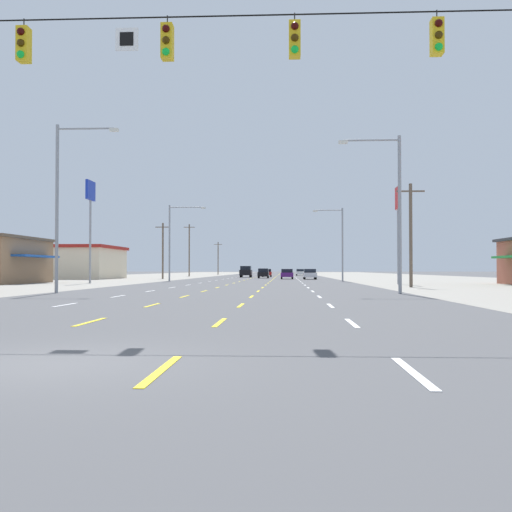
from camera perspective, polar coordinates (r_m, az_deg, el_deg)
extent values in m
plane|color=#4C4C4F|center=(74.94, 0.14, -2.36)|extent=(572.00, 572.00, 0.00)
cube|color=gray|center=(80.01, -17.87, -2.23)|extent=(28.00, 440.00, 0.01)
cube|color=gray|center=(77.81, 18.68, -2.25)|extent=(28.00, 440.00, 0.01)
cube|color=white|center=(24.97, -17.76, -4.47)|extent=(0.14, 2.60, 0.01)
cube|color=white|center=(32.09, -13.04, -3.77)|extent=(0.14, 2.60, 0.01)
cube|color=white|center=(39.35, -10.05, -3.32)|extent=(0.14, 2.60, 0.01)
cube|color=white|center=(46.69, -8.00, -3.00)|extent=(0.14, 2.60, 0.01)
cube|color=white|center=(54.07, -6.50, -2.77)|extent=(0.14, 2.60, 0.01)
cube|color=white|center=(61.48, -5.37, -2.59)|extent=(0.14, 2.60, 0.01)
cube|color=white|center=(68.91, -4.48, -2.45)|extent=(0.14, 2.60, 0.01)
cube|color=white|center=(76.36, -3.77, -2.33)|extent=(0.14, 2.60, 0.01)
cube|color=white|center=(83.81, -3.18, -2.24)|extent=(0.14, 2.60, 0.01)
cube|color=white|center=(91.27, -2.69, -2.16)|extent=(0.14, 2.60, 0.01)
cube|color=white|center=(98.74, -2.27, -2.09)|extent=(0.14, 2.60, 0.01)
cube|color=white|center=(106.21, -1.91, -2.03)|extent=(0.14, 2.60, 0.01)
cube|color=white|center=(113.69, -1.60, -1.98)|extent=(0.14, 2.60, 0.01)
cube|color=white|center=(121.16, -1.33, -1.94)|extent=(0.14, 2.60, 0.01)
cube|color=white|center=(128.65, -1.09, -1.90)|extent=(0.14, 2.60, 0.01)
cube|color=white|center=(136.13, -0.87, -1.87)|extent=(0.14, 2.60, 0.01)
cube|color=white|center=(143.61, -0.68, -1.84)|extent=(0.14, 2.60, 0.01)
cube|color=white|center=(151.10, -0.50, -1.81)|extent=(0.14, 2.60, 0.01)
cube|color=white|center=(158.59, -0.35, -1.78)|extent=(0.14, 2.60, 0.01)
cube|color=white|center=(166.08, -0.20, -1.76)|extent=(0.14, 2.60, 0.01)
cube|color=white|center=(173.57, -0.07, -1.74)|extent=(0.14, 2.60, 0.01)
cube|color=white|center=(181.06, 0.05, -1.72)|extent=(0.14, 2.60, 0.01)
cube|color=white|center=(188.55, 0.16, -1.70)|extent=(0.14, 2.60, 0.01)
cube|color=white|center=(196.04, 0.26, -1.68)|extent=(0.14, 2.60, 0.01)
cube|color=white|center=(203.53, 0.35, -1.67)|extent=(0.14, 2.60, 0.01)
cube|color=white|center=(211.03, 0.44, -1.66)|extent=(0.14, 2.60, 0.01)
cube|color=white|center=(218.52, 0.52, -1.64)|extent=(0.14, 2.60, 0.01)
cube|color=white|center=(226.01, 0.60, -1.63)|extent=(0.14, 2.60, 0.01)
cube|color=yellow|center=(16.75, -15.55, -6.09)|extent=(0.14, 2.60, 0.01)
cube|color=yellow|center=(23.96, -9.87, -4.65)|extent=(0.14, 2.60, 0.01)
cube|color=yellow|center=(31.32, -6.85, -3.86)|extent=(0.14, 2.60, 0.01)
cube|color=yellow|center=(38.72, -4.98, -3.37)|extent=(0.14, 2.60, 0.01)
cube|color=yellow|center=(46.16, -3.72, -3.03)|extent=(0.14, 2.60, 0.01)
cube|color=yellow|center=(53.62, -2.81, -2.79)|extent=(0.14, 2.60, 0.01)
cube|color=yellow|center=(61.08, -2.12, -2.60)|extent=(0.14, 2.60, 0.01)
cube|color=yellow|center=(68.56, -1.58, -2.46)|extent=(0.14, 2.60, 0.01)
cube|color=yellow|center=(76.03, -1.14, -2.34)|extent=(0.14, 2.60, 0.01)
cube|color=yellow|center=(83.52, -0.79, -2.24)|extent=(0.14, 2.60, 0.01)
cube|color=yellow|center=(91.00, -0.49, -2.16)|extent=(0.14, 2.60, 0.01)
cube|color=yellow|center=(98.49, -0.24, -2.10)|extent=(0.14, 2.60, 0.01)
cube|color=yellow|center=(105.98, -0.02, -2.04)|extent=(0.14, 2.60, 0.01)
cube|color=yellow|center=(113.47, 0.16, -1.99)|extent=(0.14, 2.60, 0.01)
cube|color=yellow|center=(120.96, 0.33, -1.94)|extent=(0.14, 2.60, 0.01)
cube|color=yellow|center=(128.46, 0.47, -1.90)|extent=(0.14, 2.60, 0.01)
cube|color=yellow|center=(135.95, 0.60, -1.87)|extent=(0.14, 2.60, 0.01)
cube|color=yellow|center=(143.44, 0.72, -1.84)|extent=(0.14, 2.60, 0.01)
cube|color=yellow|center=(150.94, 0.82, -1.81)|extent=(0.14, 2.60, 0.01)
cube|color=yellow|center=(158.43, 0.92, -1.78)|extent=(0.14, 2.60, 0.01)
cube|color=yellow|center=(165.93, 1.00, -1.76)|extent=(0.14, 2.60, 0.01)
cube|color=yellow|center=(173.43, 1.08, -1.74)|extent=(0.14, 2.60, 0.01)
cube|color=yellow|center=(180.92, 1.15, -1.72)|extent=(0.14, 2.60, 0.01)
cube|color=yellow|center=(188.42, 1.22, -1.70)|extent=(0.14, 2.60, 0.01)
cube|color=yellow|center=(195.92, 1.28, -1.68)|extent=(0.14, 2.60, 0.01)
cube|color=yellow|center=(203.41, 1.34, -1.67)|extent=(0.14, 2.60, 0.01)
cube|color=yellow|center=(210.91, 1.39, -1.65)|extent=(0.14, 2.60, 0.01)
cube|color=yellow|center=(218.41, 1.44, -1.64)|extent=(0.14, 2.60, 0.01)
cube|color=yellow|center=(225.91, 1.48, -1.63)|extent=(0.14, 2.60, 0.01)
cube|color=yellow|center=(8.64, -9.05, -10.71)|extent=(0.14, 2.60, 0.01)
cube|color=yellow|center=(16.00, -3.49, -6.36)|extent=(0.14, 2.60, 0.01)
cube|color=yellow|center=(23.45, -1.47, -4.74)|extent=(0.14, 2.60, 0.01)
cube|color=yellow|center=(30.92, -0.43, -3.90)|extent=(0.14, 2.60, 0.01)
cube|color=yellow|center=(38.41, 0.21, -3.39)|extent=(0.14, 2.60, 0.01)
cube|color=yellow|center=(45.90, 0.63, -3.04)|extent=(0.14, 2.60, 0.01)
cube|color=yellow|center=(53.39, 0.94, -2.79)|extent=(0.14, 2.60, 0.01)
cube|color=yellow|center=(60.88, 1.17, -2.61)|extent=(0.14, 2.60, 0.01)
cube|color=yellow|center=(68.38, 1.35, -2.46)|extent=(0.14, 2.60, 0.01)
cube|color=yellow|center=(75.87, 1.50, -2.34)|extent=(0.14, 2.60, 0.01)
cube|color=yellow|center=(83.37, 1.61, -2.24)|extent=(0.14, 2.60, 0.01)
cube|color=yellow|center=(90.87, 1.71, -2.16)|extent=(0.14, 2.60, 0.01)
cube|color=yellow|center=(98.37, 1.80, -2.10)|extent=(0.14, 2.60, 0.01)
cube|color=yellow|center=(105.86, 1.87, -2.04)|extent=(0.14, 2.60, 0.01)
cube|color=yellow|center=(113.36, 1.93, -1.99)|extent=(0.14, 2.60, 0.01)
cube|color=yellow|center=(120.86, 1.99, -1.94)|extent=(0.14, 2.60, 0.01)
cube|color=yellow|center=(128.36, 2.04, -1.90)|extent=(0.14, 2.60, 0.01)
cube|color=yellow|center=(135.86, 2.08, -1.87)|extent=(0.14, 2.60, 0.01)
cube|color=yellow|center=(143.36, 2.12, -1.84)|extent=(0.14, 2.60, 0.01)
cube|color=yellow|center=(150.86, 2.15, -1.81)|extent=(0.14, 2.60, 0.01)
cube|color=yellow|center=(158.36, 2.18, -1.78)|extent=(0.14, 2.60, 0.01)
cube|color=yellow|center=(165.86, 2.21, -1.76)|extent=(0.14, 2.60, 0.01)
cube|color=yellow|center=(173.35, 2.24, -1.74)|extent=(0.14, 2.60, 0.01)
cube|color=yellow|center=(180.85, 2.26, -1.72)|extent=(0.14, 2.60, 0.01)
cube|color=yellow|center=(188.35, 2.28, -1.70)|extent=(0.14, 2.60, 0.01)
cube|color=yellow|center=(195.85, 2.30, -1.68)|extent=(0.14, 2.60, 0.01)
cube|color=yellow|center=(203.35, 2.32, -1.67)|extent=(0.14, 2.60, 0.01)
cube|color=yellow|center=(210.85, 2.34, -1.65)|extent=(0.14, 2.60, 0.01)
cube|color=yellow|center=(218.35, 2.36, -1.64)|extent=(0.14, 2.60, 0.01)
cube|color=yellow|center=(225.85, 2.37, -1.63)|extent=(0.14, 2.60, 0.01)
cube|color=white|center=(8.64, 14.74, -10.69)|extent=(0.14, 2.60, 0.01)
cube|color=white|center=(16.00, 9.15, -6.34)|extent=(0.14, 2.60, 0.01)
cube|color=white|center=(23.45, 7.12, -4.73)|extent=(0.14, 2.60, 0.01)
cube|color=white|center=(30.92, 6.07, -3.89)|extent=(0.14, 2.60, 0.01)
cube|color=white|center=(38.41, 5.44, -3.38)|extent=(0.14, 2.60, 0.01)
cube|color=white|center=(45.90, 5.01, -3.04)|extent=(0.14, 2.60, 0.01)
cube|color=white|center=(53.39, 4.70, -2.79)|extent=(0.14, 2.60, 0.01)
cube|color=white|center=(60.88, 4.47, -2.60)|extent=(0.14, 2.60, 0.01)
cube|color=white|center=(68.38, 4.29, -2.46)|extent=(0.14, 2.60, 0.01)
cube|color=white|center=(75.87, 4.14, -2.34)|extent=(0.14, 2.60, 0.01)
cube|color=white|center=(83.37, 4.02, -2.24)|extent=(0.14, 2.60, 0.01)
cube|color=white|center=(90.87, 3.92, -2.16)|extent=(0.14, 2.60, 0.01)
cube|color=white|center=(98.37, 3.84, -2.09)|extent=(0.14, 2.60, 0.01)
cube|color=white|center=(105.86, 3.77, -2.04)|extent=(0.14, 2.60, 0.01)
cube|color=white|center=(113.36, 3.70, -1.98)|extent=(0.14, 2.60, 0.01)
cube|color=white|center=(120.86, 3.65, -1.94)|extent=(0.14, 2.60, 0.01)
cube|color=white|center=(128.36, 3.60, -1.90)|extent=(0.14, 2.60, 0.01)
cube|color=white|center=(135.86, 3.56, -1.87)|extent=(0.14, 2.60, 0.01)
cube|color=white|center=(143.36, 3.52, -1.83)|extent=(0.14, 2.60, 0.01)
cube|color=white|center=(150.86, 3.48, -1.81)|extent=(0.14, 2.60, 0.01)
cube|color=white|center=(158.36, 3.45, -1.78)|extent=(0.14, 2.60, 0.01)
cube|color=white|center=(165.86, 3.42, -1.76)|extent=(0.14, 2.60, 0.01)
cube|color=white|center=(173.35, 3.40, -1.74)|extent=(0.14, 2.60, 0.01)
cube|color=white|center=(180.85, 3.37, -1.72)|extent=(0.14, 2.60, 0.01)
cube|color=white|center=(188.35, 3.35, -1.70)|extent=(0.14, 2.60, 0.01)
cube|color=white|center=(195.85, 3.33, -1.68)|extent=(0.14, 2.60, 0.01)
cube|color=white|center=(203.35, 3.31, -1.67)|extent=(0.14, 2.60, 0.01)
cube|color=white|center=(210.85, 3.29, -1.65)|extent=(0.14, 2.60, 0.01)
cube|color=white|center=(218.35, 3.28, -1.64)|extent=(0.14, 2.60, 0.01)
cube|color=white|center=(225.85, 3.26, -1.63)|extent=(0.14, 2.60, 0.01)
cylinder|color=black|center=(17.13, -9.89, 21.54)|extent=(24.98, 0.04, 0.04)
cube|color=white|center=(17.01, -12.24, 19.58)|extent=(0.60, 0.04, 0.60)
cube|color=black|center=(16.98, -12.26, 19.61)|extent=(0.36, 0.01, 0.36)
cube|color=gold|center=(16.70, -8.47, 19.56)|extent=(0.30, 0.34, 0.92)
cylinder|color=black|center=(16.91, -8.46, 21.40)|extent=(0.03, 0.03, 0.24)
sphere|color=#2F0402|center=(16.63, -8.60, 20.69)|extent=(0.20, 0.20, 0.20)
sphere|color=#352202|center=(16.52, -8.61, 19.72)|extent=(0.20, 0.20, 0.20)
sphere|color=green|center=(16.42, -8.61, 18.75)|extent=(0.20, 0.20, 0.20)
cube|color=gold|center=(16.42, 3.71, 19.93)|extent=(0.30, 0.34, 0.92)
cylinder|color=black|center=(16.63, 3.71, 21.79)|extent=(0.03, 0.03, 0.24)
sphere|color=#2F0402|center=(16.35, 3.72, 21.08)|extent=(0.20, 0.20, 0.20)
sphere|color=#352202|center=(16.24, 3.73, 20.10)|extent=(0.20, 0.20, 0.20)
sphere|color=green|center=(16.13, 3.73, 19.11)|extent=(0.20, 0.20, 0.20)
cube|color=gold|center=(17.81, -21.31, 18.29)|extent=(0.30, 0.34, 0.92)
cylinder|color=black|center=(18.01, -21.29, 20.03)|extent=(0.03, 0.03, 0.24)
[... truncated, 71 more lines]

